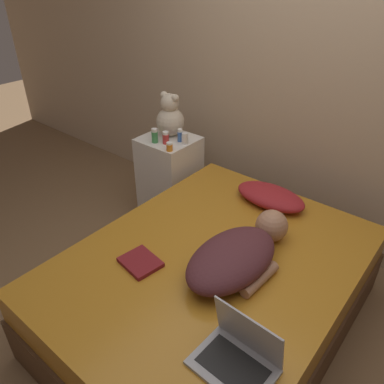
{
  "coord_description": "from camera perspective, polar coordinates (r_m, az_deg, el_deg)",
  "views": [
    {
      "loc": [
        0.89,
        -1.27,
        1.89
      ],
      "look_at": [
        -0.34,
        0.23,
        0.69
      ],
      "focal_mm": 35.0,
      "sensor_mm": 36.0,
      "label": 1
    }
  ],
  "objects": [
    {
      "name": "bottle_green",
      "position": [
        2.87,
        -5.7,
        8.54
      ],
      "size": [
        0.05,
        0.05,
        0.11
      ],
      "color": "#3D8E4C",
      "rests_on": "nightstand"
    },
    {
      "name": "pillow",
      "position": [
        2.53,
        11.86,
        -0.65
      ],
      "size": [
        0.48,
        0.27,
        0.11
      ],
      "color": "maroon",
      "rests_on": "bed"
    },
    {
      "name": "bottle_white",
      "position": [
        2.83,
        -1.11,
        8.13
      ],
      "size": [
        0.05,
        0.05,
        0.09
      ],
      "color": "white",
      "rests_on": "nightstand"
    },
    {
      "name": "person_lying",
      "position": [
        1.98,
        7.15,
        -9.32
      ],
      "size": [
        0.39,
        0.77,
        0.19
      ],
      "rotation": [
        0.0,
        0.0,
        -0.06
      ],
      "color": "#4C2328",
      "rests_on": "bed"
    },
    {
      "name": "laptop",
      "position": [
        1.63,
        7.09,
        -23.29
      ],
      "size": [
        0.33,
        0.25,
        0.24
      ],
      "rotation": [
        0.0,
        0.0,
        -0.04
      ],
      "color": "#9E9EA3",
      "rests_on": "bed"
    },
    {
      "name": "wall_back",
      "position": [
        2.68,
        19.83,
        17.3
      ],
      "size": [
        8.0,
        0.06,
        2.6
      ],
      "color": "tan",
      "rests_on": "ground_plane"
    },
    {
      "name": "bottle_red",
      "position": [
        2.84,
        -4.02,
        8.25
      ],
      "size": [
        0.05,
        0.05,
        0.1
      ],
      "color": "#B72D2D",
      "rests_on": "nightstand"
    },
    {
      "name": "ground_plane",
      "position": [
        2.45,
        2.86,
        -18.82
      ],
      "size": [
        12.0,
        12.0,
        0.0
      ],
      "primitive_type": "plane",
      "color": "brown"
    },
    {
      "name": "bed",
      "position": [
        2.26,
        3.04,
        -14.77
      ],
      "size": [
        1.39,
        1.81,
        0.51
      ],
      "color": "#4C331E",
      "rests_on": "ground_plane"
    },
    {
      "name": "nightstand",
      "position": [
        3.11,
        -3.42,
        2.15
      ],
      "size": [
        0.41,
        0.39,
        0.71
      ],
      "color": "silver",
      "rests_on": "ground_plane"
    },
    {
      "name": "bottle_orange",
      "position": [
        2.73,
        -3.45,
        6.9
      ],
      "size": [
        0.05,
        0.05,
        0.07
      ],
      "color": "orange",
      "rests_on": "nightstand"
    },
    {
      "name": "book",
      "position": [
        2.05,
        -7.86,
        -10.54
      ],
      "size": [
        0.23,
        0.2,
        0.02
      ],
      "rotation": [
        0.0,
        0.0,
        -0.15
      ],
      "color": "maroon",
      "rests_on": "bed"
    },
    {
      "name": "teddy_bear",
      "position": [
        2.96,
        -3.34,
        11.34
      ],
      "size": [
        0.22,
        0.22,
        0.34
      ],
      "color": "beige",
      "rests_on": "nightstand"
    },
    {
      "name": "bottle_blue",
      "position": [
        2.88,
        -1.83,
        8.61
      ],
      "size": [
        0.04,
        0.04,
        0.1
      ],
      "color": "#3866B2",
      "rests_on": "nightstand"
    }
  ]
}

